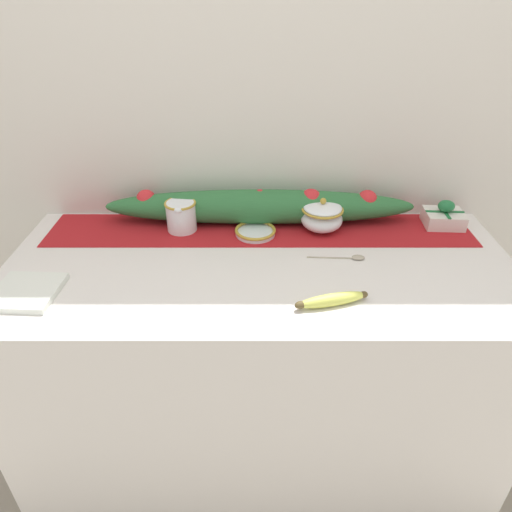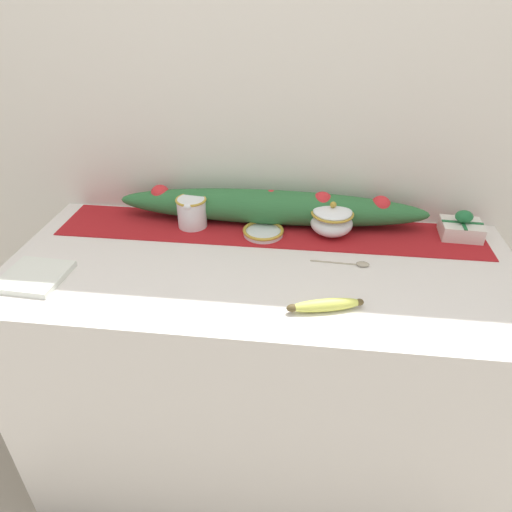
{
  "view_description": "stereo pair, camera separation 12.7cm",
  "coord_description": "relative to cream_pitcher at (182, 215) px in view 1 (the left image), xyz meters",
  "views": [
    {
      "loc": [
        -0.01,
        -1.11,
        1.59
      ],
      "look_at": [
        -0.01,
        -0.04,
        0.92
      ],
      "focal_mm": 32.0,
      "sensor_mm": 36.0,
      "label": 1
    },
    {
      "loc": [
        0.11,
        -1.11,
        1.59
      ],
      "look_at": [
        -0.01,
        -0.04,
        0.92
      ],
      "focal_mm": 32.0,
      "sensor_mm": 36.0,
      "label": 2
    }
  ],
  "objects": [
    {
      "name": "cream_pitcher",
      "position": [
        0.0,
        0.0,
        0.0
      ],
      "size": [
        0.1,
        0.12,
        0.1
      ],
      "color": "white",
      "rests_on": "countertop"
    },
    {
      "name": "sugar_bowl",
      "position": [
        0.45,
        -0.0,
        -0.0
      ],
      "size": [
        0.14,
        0.14,
        0.11
      ],
      "color": "white",
      "rests_on": "countertop"
    },
    {
      "name": "gift_box",
      "position": [
        0.86,
        0.03,
        -0.02
      ],
      "size": [
        0.13,
        0.11,
        0.09
      ],
      "rotation": [
        0.0,
        0.0,
        -0.05
      ],
      "color": "silver",
      "rests_on": "countertop"
    },
    {
      "name": "countertop",
      "position": [
        0.25,
        -0.21,
        -0.49
      ],
      "size": [
        1.49,
        0.65,
        0.87
      ],
      "primitive_type": "cube",
      "color": "silver",
      "rests_on": "ground_plane"
    },
    {
      "name": "poinsettia_garland",
      "position": [
        0.26,
        0.05,
        0.01
      ],
      "size": [
        1.03,
        0.12,
        0.12
      ],
      "color": "#2D6B38",
      "rests_on": "countertop"
    },
    {
      "name": "back_wall",
      "position": [
        0.25,
        0.14,
        0.27
      ],
      "size": [
        2.29,
        0.04,
        2.4
      ],
      "primitive_type": "cube",
      "color": "silver",
      "rests_on": "ground_plane"
    },
    {
      "name": "banana",
      "position": [
        0.43,
        -0.4,
        -0.04
      ],
      "size": [
        0.2,
        0.08,
        0.03
      ],
      "rotation": [
        0.0,
        0.0,
        0.25
      ],
      "color": "#CCD156",
      "rests_on": "countertop"
    },
    {
      "name": "table_runner",
      "position": [
        0.25,
        -0.0,
        -0.05
      ],
      "size": [
        1.37,
        0.22,
        0.0
      ],
      "primitive_type": "cube",
      "color": "#A8191E",
      "rests_on": "countertop"
    },
    {
      "name": "ground_plane",
      "position": [
        0.25,
        -0.21,
        -0.93
      ],
      "size": [
        12.0,
        12.0,
        0.0
      ],
      "primitive_type": "plane",
      "color": "gray"
    },
    {
      "name": "spoon",
      "position": [
        0.53,
        -0.18,
        -0.05
      ],
      "size": [
        0.17,
        0.03,
        0.01
      ],
      "rotation": [
        0.0,
        0.0,
        -0.05
      ],
      "color": "#A89E89",
      "rests_on": "countertop"
    },
    {
      "name": "small_dish",
      "position": [
        0.24,
        -0.03,
        -0.04
      ],
      "size": [
        0.13,
        0.13,
        0.02
      ],
      "color": "white",
      "rests_on": "countertop"
    },
    {
      "name": "napkin_stack",
      "position": [
        -0.36,
        -0.35,
        -0.05
      ],
      "size": [
        0.17,
        0.17,
        0.02
      ],
      "primitive_type": "cube",
      "rotation": [
        0.0,
        0.0,
        -0.05
      ],
      "color": "white",
      "rests_on": "countertop"
    }
  ]
}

